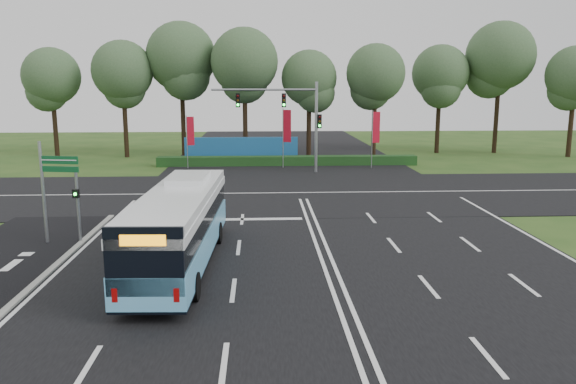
{
  "coord_description": "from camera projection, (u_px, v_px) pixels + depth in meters",
  "views": [
    {
      "loc": [
        -2.38,
        -22.79,
        6.77
      ],
      "look_at": [
        -1.12,
        2.0,
        2.01
      ],
      "focal_mm": 35.0,
      "sensor_mm": 36.0,
      "label": 1
    }
  ],
  "objects": [
    {
      "name": "blue_hoarding",
      "position": [
        241.0,
        150.0,
        49.82
      ],
      "size": [
        10.0,
        0.3,
        2.2
      ],
      "primitive_type": "cube",
      "color": "#1C5B98",
      "rests_on": "ground"
    },
    {
      "name": "street_sign",
      "position": [
        50.0,
        181.0,
        23.74
      ],
      "size": [
        1.71,
        0.4,
        4.44
      ],
      "rotation": [
        0.0,
        0.0,
        -0.18
      ],
      "color": "gray",
      "rests_on": "ground"
    },
    {
      "name": "eucalyptus_row",
      "position": [
        316.0,
        67.0,
        52.89
      ],
      "size": [
        54.04,
        9.57,
        12.9
      ],
      "color": "black",
      "rests_on": "ground"
    },
    {
      "name": "road_main",
      "position": [
        317.0,
        247.0,
        23.74
      ],
      "size": [
        20.0,
        120.0,
        0.04
      ],
      "primitive_type": "cube",
      "color": "black",
      "rests_on": "ground"
    },
    {
      "name": "traffic_light_gantry",
      "position": [
        293.0,
        113.0,
        42.98
      ],
      "size": [
        8.41,
        0.28,
        7.0
      ],
      "color": "gray",
      "rests_on": "ground"
    },
    {
      "name": "banner_flag_right",
      "position": [
        375.0,
        131.0,
        45.59
      ],
      "size": [
        0.68,
        0.23,
        4.72
      ],
      "rotation": [
        0.0,
        0.0,
        0.26
      ],
      "color": "gray",
      "rests_on": "ground"
    },
    {
      "name": "road_cross",
      "position": [
        298.0,
        193.0,
        35.51
      ],
      "size": [
        120.0,
        14.0,
        0.05
      ],
      "primitive_type": "cube",
      "color": "black",
      "rests_on": "ground"
    },
    {
      "name": "city_bus",
      "position": [
        180.0,
        226.0,
        20.92
      ],
      "size": [
        2.73,
        11.02,
        3.14
      ],
      "rotation": [
        0.0,
        0.0,
        -0.04
      ],
      "color": "#68BEF0",
      "rests_on": "ground"
    },
    {
      "name": "banner_flag_mid",
      "position": [
        286.0,
        130.0,
        45.56
      ],
      "size": [
        0.68,
        0.31,
        4.88
      ],
      "rotation": [
        0.0,
        0.0,
        -0.37
      ],
      "color": "gray",
      "rests_on": "ground"
    },
    {
      "name": "hedge",
      "position": [
        288.0,
        161.0,
        47.7
      ],
      "size": [
        22.0,
        1.2,
        0.8
      ],
      "primitive_type": "cube",
      "color": "#193C16",
      "rests_on": "ground"
    },
    {
      "name": "ground",
      "position": [
        317.0,
        247.0,
        23.74
      ],
      "size": [
        120.0,
        120.0,
        0.0
      ],
      "primitive_type": "plane",
      "color": "#264818",
      "rests_on": "ground"
    },
    {
      "name": "banner_flag_left",
      "position": [
        190.0,
        134.0,
        45.43
      ],
      "size": [
        0.62,
        0.24,
        4.33
      ],
      "rotation": [
        0.0,
        0.0,
        0.32
      ],
      "color": "gray",
      "rests_on": "ground"
    },
    {
      "name": "pedestrian_signal",
      "position": [
        78.0,
        203.0,
        24.02
      ],
      "size": [
        0.29,
        0.41,
        3.24
      ],
      "rotation": [
        0.0,
        0.0,
        -0.27
      ],
      "color": "gray",
      "rests_on": "ground"
    },
    {
      "name": "kerb_strip",
      "position": [
        47.0,
        273.0,
        20.29
      ],
      "size": [
        0.25,
        18.0,
        0.12
      ],
      "primitive_type": "cube",
      "color": "gray",
      "rests_on": "ground"
    }
  ]
}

